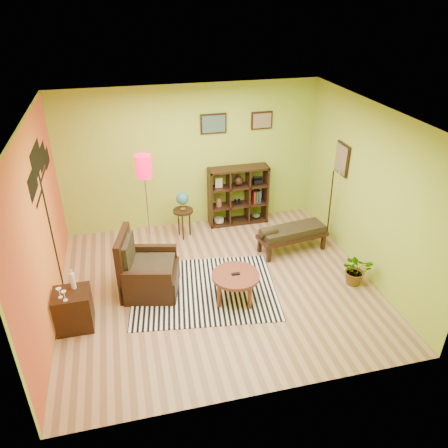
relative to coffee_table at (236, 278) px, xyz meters
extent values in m
plane|color=tan|center=(-0.20, 0.40, -0.39)|extent=(5.00, 5.00, 0.00)
cube|color=#A4C43C|center=(-0.20, 2.65, 1.01)|extent=(5.00, 0.04, 2.80)
cube|color=#A4C43C|center=(-0.20, -1.85, 1.01)|extent=(5.00, 0.04, 2.80)
cube|color=#A4C43C|center=(-2.70, 0.40, 1.01)|extent=(0.04, 4.50, 2.80)
cube|color=#A4C43C|center=(2.30, 0.40, 1.01)|extent=(0.04, 4.50, 2.80)
cube|color=white|center=(-0.20, 0.40, 2.41)|extent=(5.00, 4.50, 0.04)
cube|color=orange|center=(-2.68, 0.40, 1.01)|extent=(0.01, 4.45, 2.75)
cube|color=black|center=(-2.66, 0.95, 0.66)|extent=(0.01, 0.14, 2.10)
cube|color=black|center=(-2.66, 0.45, 1.66)|extent=(0.01, 0.65, 0.32)
cube|color=black|center=(-2.66, 1.00, 1.79)|extent=(0.01, 0.85, 0.40)
cube|color=black|center=(-2.66, 1.50, 1.66)|extent=(0.01, 0.70, 0.32)
cube|color=black|center=(-2.66, 1.85, 1.51)|extent=(0.01, 0.50, 0.26)
cube|color=black|center=(0.25, 2.62, 1.66)|extent=(0.50, 0.03, 0.38)
cube|color=#4B6A5E|center=(0.25, 2.59, 1.66)|extent=(0.44, 0.01, 0.32)
cube|color=black|center=(1.20, 2.62, 1.66)|extent=(0.42, 0.03, 0.34)
cube|color=#937A5A|center=(1.20, 2.59, 1.66)|extent=(0.36, 0.01, 0.28)
cube|color=black|center=(2.27, 1.30, 1.26)|extent=(0.03, 0.44, 0.56)
cube|color=#937A5A|center=(2.25, 1.30, 1.26)|extent=(0.01, 0.38, 0.50)
cylinder|color=black|center=(2.15, 1.30, 0.39)|extent=(0.23, 0.34, 1.46)
cone|color=silver|center=(2.15, 1.15, 1.13)|extent=(0.08, 0.09, 0.16)
cube|color=white|center=(-0.44, 0.33, -0.39)|extent=(2.51, 2.07, 0.01)
cylinder|color=brown|center=(0.00, 0.00, 0.04)|extent=(0.74, 0.74, 0.05)
cylinder|color=brown|center=(0.30, 0.14, -0.19)|extent=(0.06, 0.06, 0.40)
cylinder|color=brown|center=(-0.14, 0.30, -0.19)|extent=(0.06, 0.06, 0.40)
cylinder|color=brown|center=(0.14, -0.30, -0.19)|extent=(0.06, 0.06, 0.40)
cylinder|color=brown|center=(-0.30, -0.14, -0.19)|extent=(0.06, 0.06, 0.40)
cube|color=black|center=(0.00, 0.00, 0.07)|extent=(0.13, 0.05, 0.02)
cube|color=black|center=(-1.24, 0.53, -0.20)|extent=(1.00, 0.98, 0.38)
cube|color=black|center=(-1.63, 0.62, 0.13)|extent=(0.28, 0.81, 1.04)
cube|color=black|center=(-1.33, 0.15, -0.09)|extent=(0.76, 0.27, 0.60)
cube|color=black|center=(-1.16, 0.91, -0.09)|extent=(0.76, 0.27, 0.60)
cube|color=#DDBA6C|center=(-1.22, 0.52, 0.05)|extent=(0.79, 0.78, 0.13)
cube|color=#DDBA6C|center=(-1.56, 0.60, 0.32)|extent=(0.22, 0.61, 0.47)
cube|color=black|center=(-2.40, -0.07, -0.09)|extent=(0.51, 0.46, 0.60)
cylinder|color=white|center=(-2.35, 0.03, 0.33)|extent=(0.07, 0.07, 0.25)
cylinder|color=white|center=(-2.35, 0.03, 0.49)|extent=(0.02, 0.02, 0.07)
cylinder|color=white|center=(-2.52, -0.15, 0.21)|extent=(0.06, 0.06, 0.01)
cylinder|color=white|center=(-2.52, -0.15, 0.26)|extent=(0.01, 0.01, 0.09)
cone|color=white|center=(-2.52, -0.15, 0.33)|extent=(0.07, 0.07, 0.06)
cylinder|color=white|center=(-2.45, -0.23, 0.21)|extent=(0.06, 0.06, 0.01)
cylinder|color=white|center=(-2.45, -0.23, 0.26)|extent=(0.01, 0.01, 0.09)
cone|color=white|center=(-2.45, -0.23, 0.33)|extent=(0.07, 0.07, 0.06)
cylinder|color=silver|center=(-1.15, 1.66, -0.38)|extent=(0.28, 0.28, 0.03)
cylinder|color=silver|center=(-1.15, 1.66, 0.48)|extent=(0.03, 0.03, 1.75)
cylinder|color=#F5032A|center=(-1.15, 1.66, 1.30)|extent=(0.27, 0.27, 0.38)
cylinder|color=black|center=(-0.47, 2.10, 0.17)|extent=(0.39, 0.39, 0.04)
cylinder|color=black|center=(-0.35, 2.13, -0.12)|extent=(0.03, 0.03, 0.54)
cylinder|color=black|center=(-0.56, 2.19, -0.12)|extent=(0.03, 0.03, 0.54)
cylinder|color=black|center=(-0.51, 1.98, -0.12)|extent=(0.03, 0.03, 0.54)
cylinder|color=gold|center=(-0.47, 2.10, 0.21)|extent=(0.10, 0.10, 0.02)
cylinder|color=gold|center=(-0.47, 2.10, 0.27)|extent=(0.02, 0.02, 0.10)
sphere|color=#225B9B|center=(-0.47, 2.10, 0.43)|extent=(0.24, 0.24, 0.24)
cube|color=black|center=(0.12, 2.43, 0.21)|extent=(0.04, 0.35, 1.20)
cube|color=black|center=(1.28, 2.43, 0.21)|extent=(0.04, 0.35, 1.20)
cube|color=black|center=(0.70, 2.43, -0.37)|extent=(1.20, 0.35, 0.04)
cube|color=black|center=(0.70, 2.43, 0.79)|extent=(1.20, 0.35, 0.04)
cube|color=black|center=(0.50, 2.43, 0.21)|extent=(0.03, 0.33, 1.12)
cube|color=black|center=(0.90, 2.43, 0.21)|extent=(0.03, 0.33, 1.12)
cube|color=black|center=(0.70, 2.43, 0.01)|extent=(1.12, 0.33, 0.03)
cube|color=black|center=(0.70, 2.43, 0.41)|extent=(1.12, 0.33, 0.03)
cylinder|color=#BCB392|center=(0.30, 2.43, -0.30)|extent=(0.20, 0.20, 0.07)
sphere|color=black|center=(0.70, 2.43, 0.54)|extent=(0.20, 0.20, 0.20)
cube|color=black|center=(1.10, 2.43, 0.48)|extent=(0.18, 0.15, 0.10)
cylinder|color=black|center=(0.66, 2.43, 0.08)|extent=(0.06, 0.12, 0.06)
cylinder|color=black|center=(0.74, 2.43, 0.08)|extent=(0.06, 0.12, 0.06)
ellipsoid|color=#384C26|center=(1.10, 2.43, -0.29)|extent=(0.18, 0.18, 0.09)
cylinder|color=brown|center=(0.30, 2.43, 0.11)|extent=(0.12, 0.12, 0.18)
cube|color=#BCB392|center=(0.30, 2.43, 0.53)|extent=(0.14, 0.03, 0.20)
cube|color=maroon|center=(1.03, 2.43, 0.15)|extent=(0.04, 0.18, 0.26)
cube|color=#1E4C1E|center=(1.09, 2.43, 0.15)|extent=(0.04, 0.18, 0.26)
cube|color=navy|center=(1.14, 2.43, 0.15)|extent=(0.04, 0.18, 0.26)
cube|color=black|center=(1.38, 1.12, -0.07)|extent=(1.33, 0.64, 0.07)
cube|color=#DDBA6C|center=(1.38, 1.12, 0.03)|extent=(1.23, 0.57, 0.13)
cylinder|color=#DDBA6C|center=(0.88, 1.04, 0.12)|extent=(0.34, 0.21, 0.16)
cube|color=black|center=(1.91, 1.38, -0.25)|extent=(0.07, 0.07, 0.28)
cube|color=black|center=(0.79, 1.22, -0.25)|extent=(0.07, 0.07, 0.28)
cube|color=black|center=(1.96, 1.02, -0.25)|extent=(0.07, 0.07, 0.28)
cube|color=black|center=(0.84, 0.85, -0.25)|extent=(0.07, 0.07, 0.28)
imported|color=#26661E|center=(2.02, -0.08, -0.18)|extent=(0.62, 0.66, 0.41)
camera|label=1|loc=(-1.47, -5.26, 3.95)|focal=35.00mm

